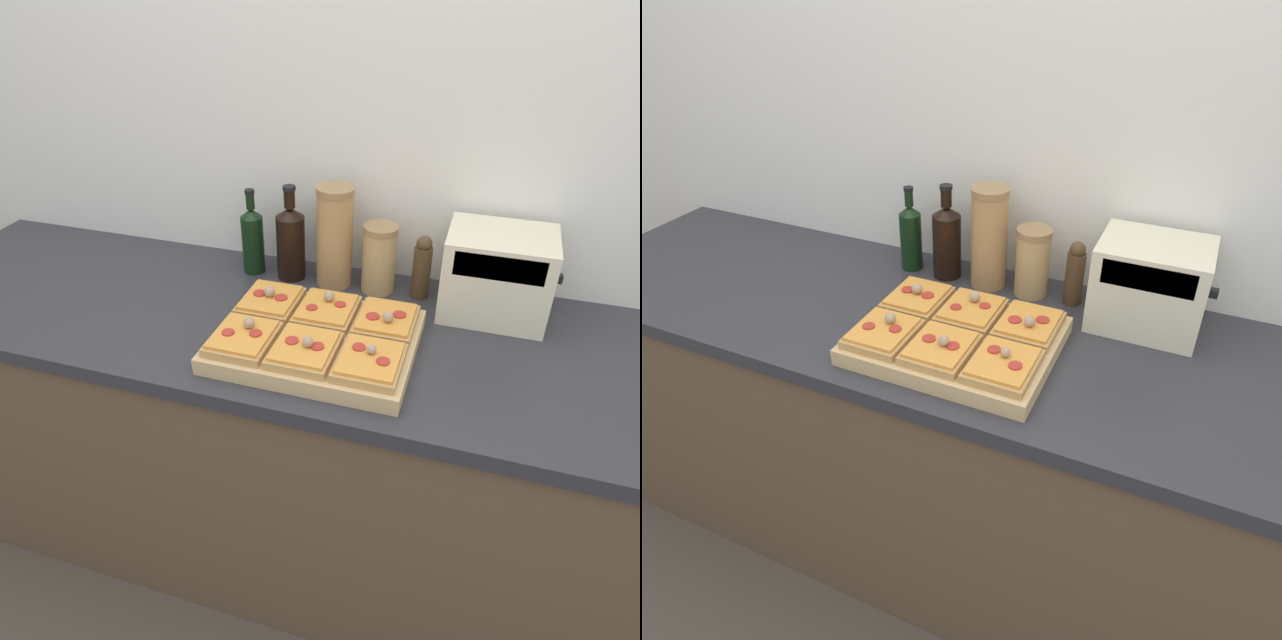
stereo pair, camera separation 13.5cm
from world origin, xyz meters
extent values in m
cube|color=silver|center=(0.00, 0.68, 1.25)|extent=(6.00, 0.06, 2.50)
cube|color=brown|center=(0.00, 0.32, 0.43)|extent=(2.60, 0.64, 0.85)
cube|color=#2D2D33|center=(0.00, 0.32, 0.87)|extent=(2.63, 0.67, 0.04)
cube|color=tan|center=(-0.08, 0.22, 0.91)|extent=(0.47, 0.36, 0.04)
cube|color=tan|center=(-0.23, 0.31, 0.94)|extent=(0.14, 0.16, 0.02)
cube|color=orange|center=(-0.23, 0.31, 0.96)|extent=(0.13, 0.15, 0.01)
cylinder|color=#AD2D23|center=(-0.26, 0.31, 0.96)|extent=(0.03, 0.03, 0.00)
cylinder|color=#AD2D23|center=(-0.20, 0.30, 0.96)|extent=(0.03, 0.03, 0.00)
sphere|color=tan|center=(-0.23, 0.31, 0.98)|extent=(0.03, 0.03, 0.03)
cube|color=tan|center=(-0.08, 0.31, 0.94)|extent=(0.14, 0.16, 0.02)
cube|color=orange|center=(-0.08, 0.31, 0.96)|extent=(0.13, 0.15, 0.01)
cylinder|color=#AD2D23|center=(-0.11, 0.28, 0.96)|extent=(0.03, 0.03, 0.00)
cylinder|color=#AD2D23|center=(-0.05, 0.32, 0.96)|extent=(0.03, 0.03, 0.00)
sphere|color=tan|center=(-0.08, 0.33, 0.97)|extent=(0.03, 0.03, 0.03)
cube|color=tan|center=(0.07, 0.31, 0.94)|extent=(0.14, 0.16, 0.02)
cube|color=orange|center=(0.07, 0.31, 0.96)|extent=(0.13, 0.15, 0.01)
cylinder|color=#AD2D23|center=(0.04, 0.29, 0.96)|extent=(0.03, 0.03, 0.00)
cylinder|color=#AD2D23|center=(0.10, 0.31, 0.96)|extent=(0.03, 0.03, 0.00)
sphere|color=tan|center=(0.08, 0.28, 0.97)|extent=(0.03, 0.03, 0.03)
cube|color=tan|center=(-0.23, 0.13, 0.94)|extent=(0.14, 0.16, 0.02)
cube|color=orange|center=(-0.23, 0.13, 0.96)|extent=(0.13, 0.15, 0.01)
cylinder|color=#AD2D23|center=(-0.26, 0.12, 0.96)|extent=(0.03, 0.03, 0.00)
cylinder|color=#AD2D23|center=(-0.20, 0.14, 0.96)|extent=(0.03, 0.03, 0.00)
sphere|color=tan|center=(-0.22, 0.16, 0.97)|extent=(0.03, 0.03, 0.03)
cube|color=tan|center=(-0.08, 0.13, 0.94)|extent=(0.14, 0.16, 0.02)
cube|color=orange|center=(-0.08, 0.13, 0.96)|extent=(0.13, 0.15, 0.01)
cylinder|color=#AD2D23|center=(-0.11, 0.14, 0.96)|extent=(0.03, 0.03, 0.00)
cylinder|color=#AD2D23|center=(-0.05, 0.13, 0.96)|extent=(0.03, 0.03, 0.00)
sphere|color=tan|center=(-0.07, 0.13, 0.97)|extent=(0.02, 0.02, 0.02)
cube|color=tan|center=(0.07, 0.13, 0.94)|extent=(0.14, 0.16, 0.02)
cube|color=orange|center=(0.07, 0.13, 0.96)|extent=(0.13, 0.15, 0.01)
cylinder|color=#AD2D23|center=(0.04, 0.16, 0.96)|extent=(0.03, 0.03, 0.00)
cylinder|color=#AD2D23|center=(0.10, 0.12, 0.96)|extent=(0.03, 0.03, 0.00)
sphere|color=tan|center=(0.07, 0.15, 0.97)|extent=(0.02, 0.02, 0.02)
cylinder|color=black|center=(-0.37, 0.54, 0.98)|extent=(0.06, 0.06, 0.17)
cone|color=black|center=(-0.37, 0.54, 1.07)|extent=(0.06, 0.06, 0.02)
cylinder|color=black|center=(-0.37, 0.54, 1.11)|extent=(0.02, 0.02, 0.04)
cylinder|color=black|center=(-0.37, 0.54, 1.14)|extent=(0.03, 0.03, 0.01)
cylinder|color=black|center=(-0.26, 0.54, 0.98)|extent=(0.08, 0.08, 0.19)
cone|color=black|center=(-0.26, 0.54, 1.09)|extent=(0.08, 0.08, 0.03)
cylinder|color=black|center=(-0.26, 0.54, 1.13)|extent=(0.03, 0.03, 0.05)
cylinder|color=black|center=(-0.26, 0.54, 1.16)|extent=(0.04, 0.04, 0.01)
cylinder|color=#AD7F4C|center=(-0.13, 0.54, 1.03)|extent=(0.10, 0.10, 0.27)
cylinder|color=#937047|center=(-0.13, 0.54, 1.17)|extent=(0.10, 0.10, 0.02)
cylinder|color=tan|center=(0.00, 0.54, 0.98)|extent=(0.09, 0.09, 0.17)
cylinder|color=#937047|center=(0.00, 0.54, 1.07)|extent=(0.09, 0.09, 0.02)
cylinder|color=#47331E|center=(0.12, 0.54, 0.96)|extent=(0.05, 0.05, 0.15)
sphere|color=#47331E|center=(0.12, 0.54, 1.05)|extent=(0.04, 0.04, 0.04)
cube|color=beige|center=(0.31, 0.52, 1.00)|extent=(0.26, 0.21, 0.22)
cube|color=black|center=(0.31, 0.41, 1.07)|extent=(0.21, 0.01, 0.06)
cube|color=black|center=(0.45, 0.52, 1.01)|extent=(0.02, 0.02, 0.02)
camera|label=1|loc=(0.26, -0.83, 1.69)|focal=32.00mm
camera|label=2|loc=(0.39, -0.79, 1.69)|focal=32.00mm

